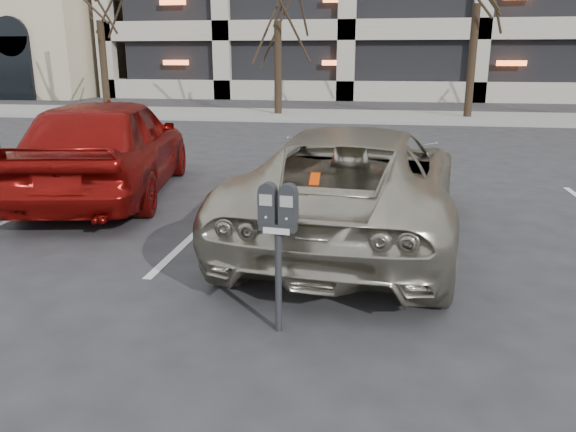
# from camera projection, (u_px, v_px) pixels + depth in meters

# --- Properties ---
(ground) EXTENTS (140.00, 140.00, 0.00)m
(ground) POSITION_uv_depth(u_px,v_px,m) (284.00, 277.00, 5.90)
(ground) COLOR #28282B
(ground) RESTS_ON ground
(sidewalk) EXTENTS (80.00, 4.00, 0.12)m
(sidewalk) POSITION_uv_depth(u_px,v_px,m) (357.00, 116.00, 21.06)
(sidewalk) COLOR gray
(sidewalk) RESTS_ON ground
(stall_lines) EXTENTS (16.90, 5.20, 0.00)m
(stall_lines) POSITION_uv_depth(u_px,v_px,m) (217.00, 213.00, 8.30)
(stall_lines) COLOR silver
(stall_lines) RESTS_ON ground
(parking_meter) EXTENTS (0.33, 0.16, 1.25)m
(parking_meter) POSITION_uv_depth(u_px,v_px,m) (278.00, 222.00, 4.49)
(parking_meter) COLOR black
(parking_meter) RESTS_ON ground
(suv_silver) EXTENTS (2.83, 5.34, 1.44)m
(suv_silver) POSITION_uv_depth(u_px,v_px,m) (355.00, 183.00, 6.99)
(suv_silver) COLOR #ADA793
(suv_silver) RESTS_ON ground
(car_red) EXTENTS (2.88, 5.18, 1.67)m
(car_red) POSITION_uv_depth(u_px,v_px,m) (108.00, 146.00, 9.13)
(car_red) COLOR maroon
(car_red) RESTS_ON ground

